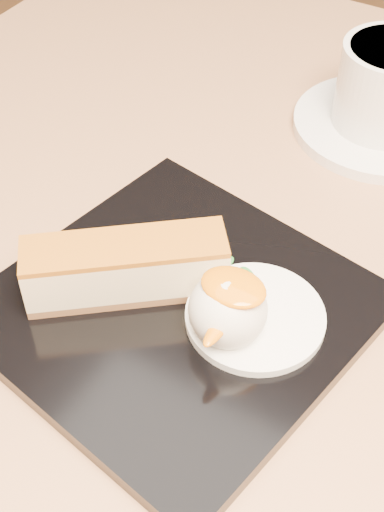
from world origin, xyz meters
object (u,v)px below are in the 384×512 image
Objects in this scene: dessert_plate at (177,310)px; cheesecake at (126,267)px; ice_cream_scoop at (228,310)px; table at (246,373)px; saucer at (380,126)px.

cheesecake is (-0.03, -0.01, 0.03)m from dessert_plate.
cheesecake is at bearing 180.00° from ice_cream_scoop.
table is 0.21m from ice_cream_scoop.
saucer is at bearing 35.43° from cheesecake.
cheesecake reaches higher than dessert_plate.
cheesecake is (-0.05, -0.09, 0.19)m from table.
dessert_plate is 1.47× the size of saucer.
saucer reaches higher than table.
table is 6.45× the size of cheesecake.
dessert_plate is at bearing -102.13° from table.
dessert_plate reaches higher than table.
cheesecake is 0.83× the size of saucer.
dessert_plate is at bearing -99.03° from saucer.
table is at bearing 20.38° from cheesecake.
cheesecake is at bearing -105.87° from saucer.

